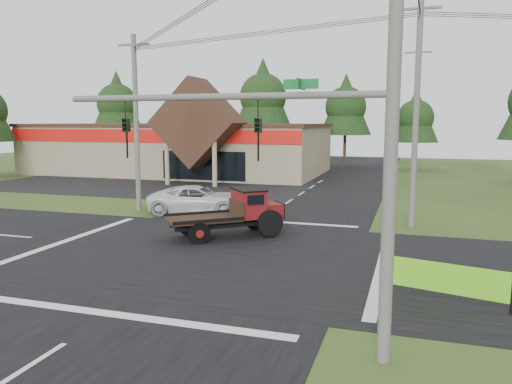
% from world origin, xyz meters
% --- Properties ---
extents(ground, '(120.00, 120.00, 0.00)m').
position_xyz_m(ground, '(0.00, 0.00, 0.00)').
color(ground, '#2B4017').
rests_on(ground, ground).
extents(road_ns, '(12.00, 120.00, 0.02)m').
position_xyz_m(road_ns, '(0.00, 0.00, 0.01)').
color(road_ns, black).
rests_on(road_ns, ground).
extents(road_ew, '(120.00, 12.00, 0.02)m').
position_xyz_m(road_ew, '(0.00, 0.00, 0.01)').
color(road_ew, black).
rests_on(road_ew, ground).
extents(parking_apron, '(28.00, 14.00, 0.02)m').
position_xyz_m(parking_apron, '(-14.00, 19.00, 0.01)').
color(parking_apron, black).
rests_on(parking_apron, ground).
extents(cvs_building, '(30.40, 18.20, 9.19)m').
position_xyz_m(cvs_building, '(-15.70, 29.57, 2.78)').
color(cvs_building, gray).
rests_on(cvs_building, ground).
extents(traffic_signal_mast, '(8.12, 0.24, 7.00)m').
position_xyz_m(traffic_signal_mast, '(5.82, -7.50, 4.43)').
color(traffic_signal_mast, '#595651').
rests_on(traffic_signal_mast, ground).
extents(utility_pole_nr, '(2.00, 0.30, 11.00)m').
position_xyz_m(utility_pole_nr, '(7.50, -7.50, 5.64)').
color(utility_pole_nr, '#595651').
rests_on(utility_pole_nr, ground).
extents(utility_pole_nw, '(2.00, 0.30, 10.50)m').
position_xyz_m(utility_pole_nw, '(-8.00, 8.00, 5.39)').
color(utility_pole_nw, '#595651').
rests_on(utility_pole_nw, ground).
extents(utility_pole_ne, '(2.00, 0.30, 11.50)m').
position_xyz_m(utility_pole_ne, '(8.00, 8.00, 5.89)').
color(utility_pole_ne, '#595651').
rests_on(utility_pole_ne, ground).
extents(utility_pole_n, '(2.00, 0.30, 11.20)m').
position_xyz_m(utility_pole_n, '(8.00, 22.00, 5.74)').
color(utility_pole_n, '#595651').
rests_on(utility_pole_n, ground).
extents(tree_row_a, '(6.72, 6.72, 12.12)m').
position_xyz_m(tree_row_a, '(-30.00, 40.00, 8.05)').
color(tree_row_a, '#332316').
rests_on(tree_row_a, ground).
extents(tree_row_b, '(5.60, 5.60, 10.10)m').
position_xyz_m(tree_row_b, '(-20.00, 42.00, 6.70)').
color(tree_row_b, '#332316').
rests_on(tree_row_b, ground).
extents(tree_row_c, '(7.28, 7.28, 13.13)m').
position_xyz_m(tree_row_c, '(-10.00, 41.00, 8.72)').
color(tree_row_c, '#332316').
rests_on(tree_row_c, ground).
extents(tree_row_d, '(6.16, 6.16, 11.11)m').
position_xyz_m(tree_row_d, '(0.00, 42.00, 7.38)').
color(tree_row_d, '#332316').
rests_on(tree_row_d, ground).
extents(tree_row_e, '(5.04, 5.04, 9.09)m').
position_xyz_m(tree_row_e, '(8.00, 40.00, 6.03)').
color(tree_row_e, '#332316').
rests_on(tree_row_e, ground).
extents(antique_flatbed_truck, '(5.60, 5.12, 2.30)m').
position_xyz_m(antique_flatbed_truck, '(-0.30, 2.98, 1.15)').
color(antique_flatbed_truck, '#540E0C').
rests_on(antique_flatbed_truck, ground).
extents(roadside_banner, '(3.65, 1.02, 1.28)m').
position_xyz_m(roadside_banner, '(9.00, -3.17, 0.64)').
color(roadside_banner, '#69CE1B').
rests_on(roadside_banner, ground).
extents(white_pickup, '(6.37, 4.18, 1.63)m').
position_xyz_m(white_pickup, '(-4.18, 8.33, 0.81)').
color(white_pickup, silver).
rests_on(white_pickup, ground).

